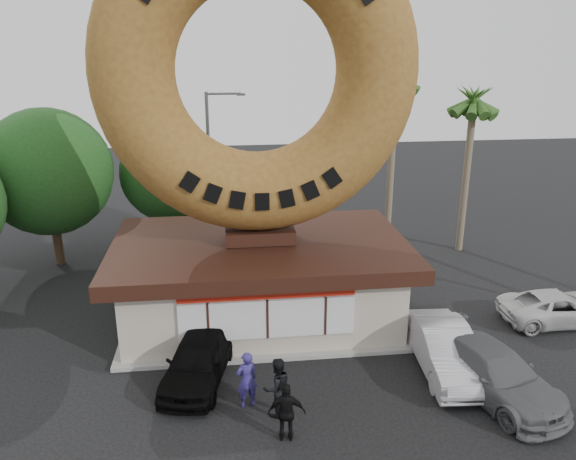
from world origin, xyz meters
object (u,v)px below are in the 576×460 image
Objects in this scene: car_black at (198,359)px; person_right at (287,412)px; giant_donut at (257,72)px; street_lamp at (212,159)px; person_center at (277,387)px; person_left at (247,380)px; car_grey at (493,372)px; donut_shop at (261,278)px; car_white at (558,308)px; car_silver at (445,349)px.

person_right is at bearing -38.94° from car_black.
car_black is (-2.34, -4.00, -8.75)m from giant_donut.
street_lamp is 16.62m from person_center.
person_left is 7.67m from car_grey.
person_right is (1.01, -1.65, -0.03)m from person_left.
giant_donut reaches higher than street_lamp.
donut_shop is 10.54m from street_lamp.
person_right is (0.17, -7.25, -8.62)m from giant_donut.
street_lamp is at bearing 101.46° from car_grey.
person_right reaches higher than car_grey.
street_lamp is at bearing -76.79° from person_right.
person_center is (0.01, -6.11, -0.84)m from donut_shop.
person_center is 1.05× the size of person_right.
giant_donut is 2.59× the size of car_black.
car_white is (12.37, 3.89, -0.29)m from person_left.
car_silver is at bearing 108.17° from car_grey.
car_grey is at bearing 160.33° from person_left.
person_right reaches higher than car_white.
person_center is at bearing -89.89° from donut_shop.
car_grey is at bearing -40.52° from donut_shop.
person_right is at bearing 116.12° from car_white.
donut_shop reaches higher than person_left.
street_lamp reaches higher than car_grey.
person_center is at bearing 130.51° from person_left.
street_lamp is at bearing 100.51° from giant_donut.
person_left is (-0.85, -5.60, -8.59)m from giant_donut.
street_lamp is (-1.86, 10.02, 2.72)m from donut_shop.
giant_donut is 2.53× the size of car_white.
person_center is at bearing -89.89° from giant_donut.
person_left is 1.04× the size of person_right.
person_left is at bearing -166.09° from car_silver.
street_lamp is 4.31× the size of person_center.
street_lamp reaches higher than car_silver.
person_right is (2.02, -17.25, -3.60)m from street_lamp.
car_white is at bearing -147.50° from person_right.
car_black is at bearing -64.88° from person_center.
car_grey reaches higher than car_white.
car_silver is at bearing -62.01° from street_lamp.
donut_shop is at bearing 72.88° from car_black.
giant_donut is 11.27m from person_right.
person_right is 6.80m from car_grey.
person_center reaches higher than person_right.
donut_shop is at bearing -112.68° from person_center.
street_lamp is 18.45m from car_grey.
car_silver is at bearing -37.22° from donut_shop.
person_right is 12.64m from car_white.
car_black is at bearing -45.76° from person_right.
car_black is at bearing -179.07° from car_silver.
car_black is (-0.49, -14.00, -3.73)m from street_lamp.
car_black is 9.35m from car_grey.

